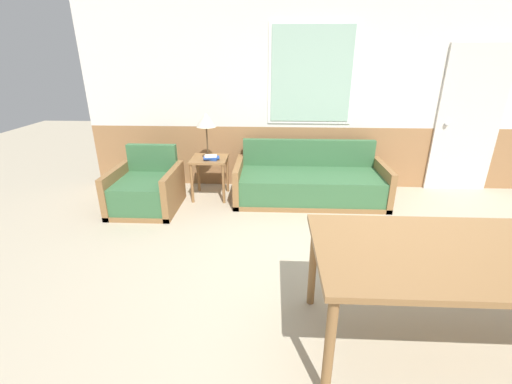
# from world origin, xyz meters

# --- Properties ---
(ground_plane) EXTENTS (16.00, 16.00, 0.00)m
(ground_plane) POSITION_xyz_m (0.00, 0.00, 0.00)
(ground_plane) COLOR #B2A58C
(wall_back) EXTENTS (7.20, 0.09, 2.70)m
(wall_back) POSITION_xyz_m (-0.01, 2.63, 1.36)
(wall_back) COLOR #996B42
(wall_back) RESTS_ON ground_plane
(couch) EXTENTS (2.06, 0.88, 0.78)m
(couch) POSITION_xyz_m (-0.32, 2.04, 0.24)
(couch) COLOR olive
(couch) RESTS_ON ground_plane
(armchair) EXTENTS (0.83, 0.87, 0.78)m
(armchair) POSITION_xyz_m (-2.50, 1.64, 0.24)
(armchair) COLOR olive
(armchair) RESTS_ON ground_plane
(side_table) EXTENTS (0.49, 0.49, 0.58)m
(side_table) POSITION_xyz_m (-1.72, 2.07, 0.47)
(side_table) COLOR olive
(side_table) RESTS_ON ground_plane
(table_lamp) EXTENTS (0.27, 0.27, 0.61)m
(table_lamp) POSITION_xyz_m (-1.75, 2.16, 1.07)
(table_lamp) COLOR #4C3823
(table_lamp) RESTS_ON side_table
(book_stack) EXTENTS (0.23, 0.17, 0.06)m
(book_stack) POSITION_xyz_m (-1.68, 1.99, 0.61)
(book_stack) COLOR #234799
(book_stack) RESTS_ON side_table
(dining_table) EXTENTS (1.98, 0.97, 0.78)m
(dining_table) POSITION_xyz_m (0.42, -0.59, 0.71)
(dining_table) COLOR olive
(dining_table) RESTS_ON ground_plane
(entry_door) EXTENTS (0.90, 0.09, 2.07)m
(entry_door) POSITION_xyz_m (1.95, 2.57, 1.03)
(entry_door) COLOR silver
(entry_door) RESTS_ON ground_plane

